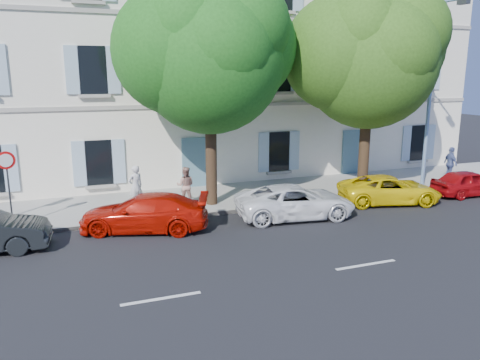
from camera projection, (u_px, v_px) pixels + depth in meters
name	position (u px, v px, depth m)	size (l,w,h in m)	color
ground	(301.00, 225.00, 17.26)	(90.00, 90.00, 0.00)	black
sidewalk	(255.00, 194.00, 21.31)	(36.00, 4.50, 0.15)	#A09E96
kerb	(275.00, 207.00, 19.32)	(36.00, 0.16, 0.16)	#9E998E
building	(216.00, 63.00, 25.25)	(28.00, 7.00, 12.00)	white
car_red_coupe	(144.00, 213.00, 16.49)	(1.83, 4.50, 1.31)	#B11005
car_white_coupe	(295.00, 202.00, 17.98)	(2.12, 4.61, 1.28)	white
car_yellow_supercar	(389.00, 189.00, 20.05)	(1.99, 4.31, 1.20)	yellow
car_red_hatchback	(469.00, 183.00, 21.29)	(1.40, 3.49, 1.19)	#A1090D
tree_left	(210.00, 60.00, 18.22)	(5.85, 5.85, 9.06)	#3A2819
tree_right	(369.00, 62.00, 20.38)	(5.87, 5.87, 9.05)	#3A2819
road_sign	(7.00, 173.00, 16.13)	(0.62, 0.18, 2.70)	#383A3D
street_lamp	(433.00, 86.00, 21.35)	(0.31, 1.80, 8.42)	#7293BF
pedestrian_a	(136.00, 186.00, 18.83)	(0.63, 0.41, 1.72)	silver
pedestrian_b	(185.00, 185.00, 19.33)	(0.76, 0.59, 1.57)	tan
pedestrian_c	(451.00, 164.00, 23.71)	(1.00, 0.41, 1.70)	#505F93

